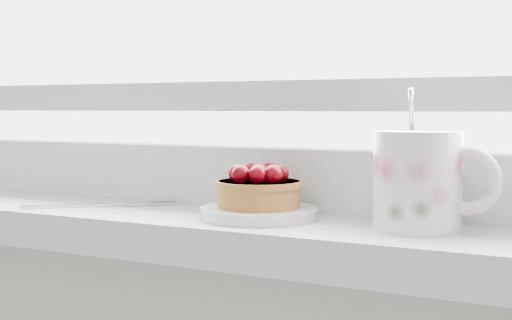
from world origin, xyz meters
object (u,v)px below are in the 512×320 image
Objects in this scene: saucer at (259,213)px; raspberry_tart at (259,188)px; floral_mug at (421,179)px; fork at (99,205)px.

raspberry_tart is at bearing -44.91° from saucer.
floral_mug reaches higher than saucer.
saucer is 0.91× the size of floral_mug.
raspberry_tart is at bearing 1.55° from fork.
raspberry_tart is 0.17m from floral_mug.
fork is at bearing -178.45° from raspberry_tart.
raspberry_tart reaches higher than fork.
floral_mug reaches higher than fork.
raspberry_tart is 0.66× the size of floral_mug.
fork is (-0.21, -0.01, -0.00)m from saucer.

